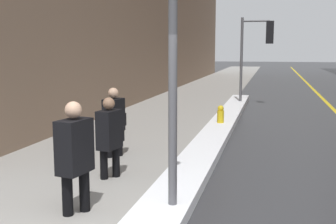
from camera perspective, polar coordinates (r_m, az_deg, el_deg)
The scene contains 9 objects.
sidewalk_slab at distance 19.69m, azimuth 3.20°, elevation 1.72°, with size 4.00×80.00×0.01m.
road_centre_stripe at distance 19.49m, azimuth 20.80°, elevation 1.10°, with size 0.16×80.00×0.00m.
snow_bank_curb at distance 11.60m, azimuth 6.69°, elevation -2.61°, with size 0.75×17.38×0.19m.
lamp_post at distance 5.60m, azimuth 0.67°, elevation 14.03°, with size 0.28×0.28×4.74m.
traffic_light_near at distance 17.65m, azimuth 12.24°, elevation 9.19°, with size 1.31×0.32×3.60m.
pedestrian_nearside at distance 6.01m, azimuth -12.52°, elevation -5.37°, with size 0.39×0.57×1.61m.
pedestrian_trailing at distance 7.59m, azimuth -7.88°, elevation -2.97°, with size 0.36×0.71×1.47m.
pedestrian_with_shoulder_bag at distance 9.09m, azimuth -7.30°, elevation -0.94°, with size 0.37×0.72×1.51m.
fire_hydrant at distance 12.40m, azimuth 7.12°, elevation -0.73°, with size 0.20×0.20×0.70m.
Camera 1 is at (1.64, -4.21, 2.30)m, focal length 45.00 mm.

